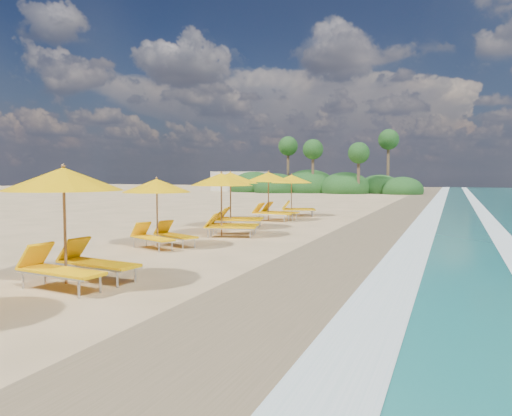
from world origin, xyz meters
name	(u,v)px	position (x,y,z in m)	size (l,w,h in m)	color
ground	(256,240)	(0.00, 0.00, 0.00)	(160.00, 160.00, 0.00)	tan
wet_sand	(365,246)	(4.00, 0.00, 0.01)	(4.00, 160.00, 0.01)	#8D7454
surf_foam	(451,250)	(6.70, 0.00, 0.03)	(4.00, 160.00, 0.01)	white
station_1	(71,217)	(-1.05, -8.23, 1.50)	(3.10, 2.92, 2.67)	olive
station_2	(160,208)	(-2.35, -2.75, 1.32)	(3.07, 3.05, 2.35)	olive
station_3	(226,200)	(-1.59, 0.80, 1.43)	(3.18, 3.08, 2.56)	olive
station_4	(235,196)	(-2.48, 3.55, 1.46)	(3.24, 3.14, 2.60)	olive
station_5	(272,193)	(-2.16, 7.54, 1.47)	(3.00, 2.83, 2.62)	olive
station_6	(295,192)	(-1.89, 10.69, 1.38)	(3.16, 3.10, 2.47)	olive
treeline	(316,185)	(-9.94, 45.51, 1.00)	(25.80, 8.80, 9.74)	#163D14
beach_building	(240,181)	(-22.00, 48.00, 1.40)	(7.00, 5.00, 2.80)	beige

